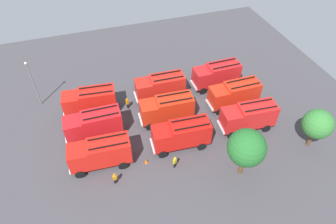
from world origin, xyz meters
TOP-DOWN VIEW (x-y plane):
  - ground_plane at (0.00, 0.00)m, footprint 56.02×56.02m
  - fire_truck_0 at (-9.23, -4.79)m, footprint 7.23×2.83m
  - fire_truck_1 at (-0.34, -4.64)m, footprint 7.28×2.94m
  - fire_truck_2 at (9.63, -4.74)m, footprint 7.41×3.35m
  - fire_truck_3 at (-9.71, 0.07)m, footprint 7.21×2.78m
  - fire_truck_4 at (0.15, -0.00)m, footprint 7.32×3.07m
  - fire_truck_5 at (9.75, -0.11)m, footprint 7.23×2.82m
  - fire_truck_6 at (-9.38, 4.67)m, footprint 7.36×3.19m
  - fire_truck_7 at (-0.12, 4.90)m, footprint 7.35×3.14m
  - fire_truck_8 at (9.67, 4.72)m, footprint 7.34×3.12m
  - firefighter_0 at (8.72, 7.76)m, footprint 0.46×0.33m
  - firefighter_1 at (4.73, -3.98)m, footprint 0.40×0.48m
  - firefighter_2 at (-13.05, -6.89)m, footprint 0.44×0.28m
  - firefighter_3 at (1.69, 7.75)m, footprint 0.48×0.42m
  - firefighter_4 at (-1.72, -7.34)m, footprint 0.30×0.43m
  - tree_0 at (-15.36, 9.75)m, footprint 3.61×3.61m
  - tree_1 at (-5.28, 10.79)m, footprint 4.22×4.22m
  - traffic_cone_0 at (-7.13, 7.93)m, footprint 0.39×0.39m
  - traffic_cone_1 at (-9.24, 7.70)m, footprint 0.39×0.39m
  - traffic_cone_2 at (4.71, 6.13)m, footprint 0.44×0.44m
  - lamppost at (16.45, -8.69)m, footprint 0.36×0.36m

SIDE VIEW (x-z plane):
  - ground_plane at x=0.00m, z-range 0.00..0.00m
  - traffic_cone_1 at x=-9.24m, z-range 0.00..0.55m
  - traffic_cone_0 at x=-7.13m, z-range 0.00..0.56m
  - traffic_cone_2 at x=4.71m, z-range 0.00..0.62m
  - firefighter_0 at x=8.72m, z-range 0.09..1.68m
  - firefighter_2 at x=-13.05m, z-range 0.09..1.71m
  - firefighter_3 at x=1.69m, z-range 0.10..1.76m
  - firefighter_1 at x=4.73m, z-range 0.10..1.80m
  - firefighter_4 at x=-1.72m, z-range 0.12..1.95m
  - fire_truck_0 at x=-9.23m, z-range 0.21..4.09m
  - fire_truck_1 at x=-0.34m, z-range 0.21..4.09m
  - fire_truck_2 at x=9.63m, z-range 0.21..4.09m
  - fire_truck_3 at x=-9.71m, z-range 0.21..4.09m
  - fire_truck_4 at x=0.15m, z-range 0.21..4.09m
  - fire_truck_5 at x=9.75m, z-range 0.21..4.09m
  - fire_truck_6 at x=-9.38m, z-range 0.21..4.09m
  - fire_truck_7 at x=-0.12m, z-range 0.21..4.09m
  - fire_truck_8 at x=9.67m, z-range 0.21..4.09m
  - tree_0 at x=-15.36m, z-range 0.97..6.56m
  - lamppost at x=16.45m, z-range 0.58..7.80m
  - tree_1 at x=-5.28m, z-range 1.13..7.68m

